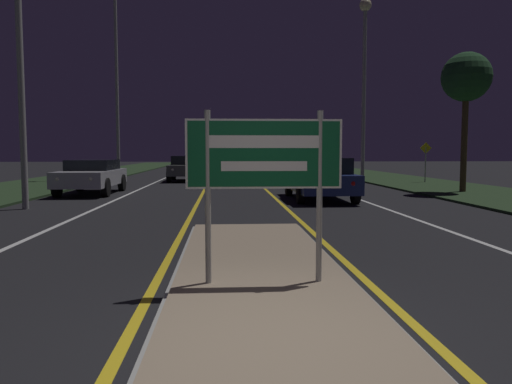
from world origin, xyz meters
TOP-DOWN VIEW (x-y plane):
  - ground_plane at (0.00, 0.00)m, footprint 160.00×160.00m
  - median_island at (0.00, 1.82)m, footprint 2.29×9.68m
  - verge_left at (-9.50, 20.00)m, footprint 5.00×100.00m
  - verge_right at (9.50, 20.00)m, footprint 5.00×100.00m
  - centre_line_yellow_left at (-1.34, 25.00)m, footprint 0.12×70.00m
  - centre_line_yellow_right at (1.34, 25.00)m, footprint 0.12×70.00m
  - lane_line_white_left at (-4.20, 25.00)m, footprint 0.12×70.00m
  - lane_line_white_right at (4.20, 25.00)m, footprint 0.12×70.00m
  - edge_line_white_left at (-7.20, 25.00)m, footprint 0.10×70.00m
  - edge_line_white_right at (7.20, 25.00)m, footprint 0.10×70.00m
  - highway_sign at (0.00, 1.82)m, footprint 1.83×0.07m
  - streetlight_left_near at (-6.20, 10.67)m, footprint 0.47×0.47m
  - streetlight_left_far at (-6.54, 25.08)m, footprint 0.56×0.56m
  - streetlight_right_near at (6.22, 19.76)m, footprint 0.58×0.58m
  - car_receding_0 at (2.82, 12.96)m, footprint 1.98×4.75m
  - car_receding_1 at (2.35, 20.55)m, footprint 1.93×4.32m
  - car_receding_2 at (2.63, 30.10)m, footprint 1.94×4.69m
  - car_receding_3 at (2.52, 42.59)m, footprint 1.88×4.20m
  - car_approaching_0 at (-5.66, 15.92)m, footprint 1.97×4.69m
  - car_approaching_1 at (-2.63, 24.44)m, footprint 1.88×4.25m
  - warning_sign at (9.97, 21.32)m, footprint 0.60×0.06m
  - roadside_palm_right at (8.95, 15.11)m, footprint 1.91×1.91m

SIDE VIEW (x-z plane):
  - ground_plane at x=0.00m, z-range 0.00..0.00m
  - centre_line_yellow_left at x=-1.34m, z-range 0.00..0.01m
  - centre_line_yellow_right at x=1.34m, z-range 0.00..0.01m
  - lane_line_white_left at x=-4.20m, z-range 0.00..0.01m
  - lane_line_white_right at x=4.20m, z-range 0.00..0.01m
  - edge_line_white_left at x=-7.20m, z-range 0.00..0.01m
  - edge_line_white_right at x=7.20m, z-range 0.00..0.01m
  - verge_left at x=-9.50m, z-range 0.00..0.08m
  - verge_right at x=9.50m, z-range 0.00..0.08m
  - median_island at x=0.00m, z-range -0.01..0.09m
  - car_receding_2 at x=2.63m, z-range 0.06..1.39m
  - car_approaching_0 at x=-5.66m, z-range 0.07..1.40m
  - car_receding_3 at x=2.52m, z-range 0.03..1.44m
  - car_approaching_1 at x=-2.63m, z-range 0.05..1.47m
  - car_receding_0 at x=2.82m, z-range 0.04..1.49m
  - car_receding_1 at x=2.35m, z-range 0.04..1.51m
  - warning_sign at x=9.97m, z-range 0.30..2.36m
  - highway_sign at x=0.00m, z-range 0.51..2.54m
  - roadside_palm_right at x=8.95m, z-range 1.76..7.19m
  - streetlight_left_near at x=-6.20m, z-range 1.04..10.24m
  - streetlight_right_near at x=6.22m, z-range 1.58..10.42m
  - streetlight_left_far at x=-6.54m, z-range 1.61..12.67m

